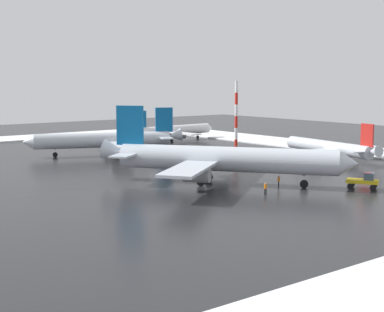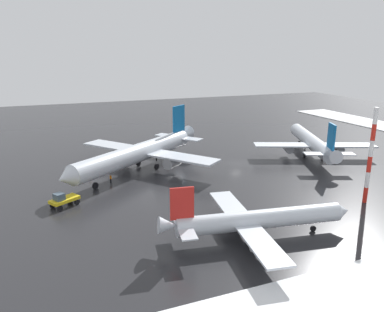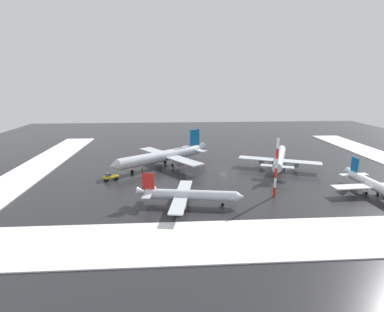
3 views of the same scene
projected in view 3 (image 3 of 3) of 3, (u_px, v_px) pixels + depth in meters
ground_plane at (223, 168)px, 107.47m from camera, size 240.00×240.00×0.00m
snow_bank_far at (266, 239)px, 59.08m from camera, size 152.00×16.00×0.27m
snow_bank_left at (31, 171)px, 103.22m from camera, size 14.00×116.00×0.27m
airplane_parked_starboard at (163, 156)px, 107.76m from camera, size 34.48×30.18×12.04m
airplane_far_rear at (279, 158)px, 107.15m from camera, size 27.57×32.53×10.14m
airplane_foreground_jet at (188, 195)px, 74.79m from camera, size 27.14×22.64×8.07m
airplane_parked_portside at (378, 187)px, 79.97m from camera, size 23.22×28.01×8.32m
pushback_tug at (110, 176)px, 93.65m from camera, size 5.08×4.23×2.50m
ground_crew_beside_wing at (142, 169)px, 102.66m from camera, size 0.36×0.36×1.71m
ground_crew_mid_apron at (135, 164)px, 108.24m from camera, size 0.36×0.36×1.71m
antenna_mast at (276, 168)px, 78.90m from camera, size 0.70×0.70×15.92m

